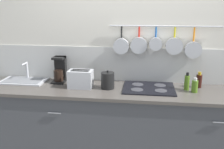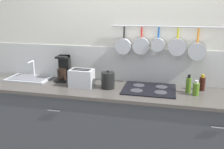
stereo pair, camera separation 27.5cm
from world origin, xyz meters
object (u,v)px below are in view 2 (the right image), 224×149
Objects in this scene: bottle_cooking_wine at (202,83)px; toaster at (82,78)px; bottle_dish_soap at (196,89)px; kettle at (108,80)px; bottle_olive_oil at (188,85)px; coffee_maker at (63,70)px.

toaster is at bearing -172.57° from bottle_cooking_wine.
toaster is at bearing 179.92° from bottle_dish_soap.
toaster reaches higher than bottle_dish_soap.
bottle_olive_oil is (0.87, 0.06, -0.01)m from kettle.
bottle_dish_soap is at bearing -113.71° from bottle_cooking_wine.
coffee_maker is 1.71× the size of bottle_cooking_wine.
bottle_cooking_wine reaches higher than bottle_dish_soap.
kettle is (0.31, 0.01, -0.01)m from toaster.
bottle_cooking_wine is at bearing 34.60° from bottle_olive_oil.
bottle_dish_soap is (1.56, -0.19, -0.06)m from coffee_maker.
bottle_olive_oil is at bearing -145.40° from bottle_cooking_wine.
coffee_maker reaches higher than bottle_olive_oil.
kettle reaches higher than bottle_olive_oil.
bottle_dish_soap is at bearing -0.08° from toaster.
coffee_maker is 1.64m from bottle_cooking_wine.
toaster is at bearing -178.65° from kettle.
toaster is 0.31m from kettle.
kettle is 1.16× the size of bottle_cooking_wine.
kettle is at bearing -175.85° from bottle_olive_oil.
bottle_cooking_wine is (0.15, 0.10, -0.01)m from bottle_olive_oil.
kettle reaches higher than bottle_dish_soap.
coffee_maker is 1.58m from bottle_dish_soap.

